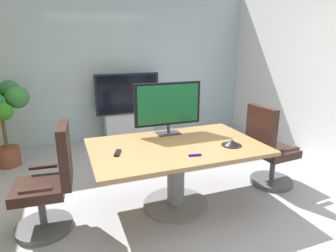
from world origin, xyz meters
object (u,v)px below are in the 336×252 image
object	(u,v)px
office_chair_right	(269,153)
tv_monitor	(168,105)
remote_control	(118,153)
office_chair_left	(50,188)
conference_table	(176,161)
conference_phone	(232,143)
potted_plant	(3,112)
wall_display_unit	(128,119)

from	to	relation	value
office_chair_right	tv_monitor	xyz separation A→B (m)	(-1.27, 0.38, 0.66)
remote_control	office_chair_left	bearing A→B (deg)	-166.36
conference_table	remote_control	bearing A→B (deg)	-177.39
conference_phone	remote_control	world-z (taller)	conference_phone
office_chair_left	remote_control	bearing A→B (deg)	88.22
office_chair_right	conference_phone	size ratio (longest dim) A/B	4.95
potted_plant	wall_display_unit	bearing A→B (deg)	13.81
office_chair_left	conference_table	bearing A→B (deg)	92.70
office_chair_right	remote_control	xyz separation A→B (m)	(-1.99, -0.07, 0.31)
wall_display_unit	conference_phone	xyz separation A→B (m)	(0.53, -2.71, 0.34)
potted_plant	office_chair_left	bearing A→B (deg)	-71.76
conference_table	office_chair_left	world-z (taller)	office_chair_left
office_chair_left	potted_plant	xyz separation A→B (m)	(-0.64, 1.94, 0.40)
office_chair_right	wall_display_unit	world-z (taller)	wall_display_unit
office_chair_left	wall_display_unit	bearing A→B (deg)	155.51
office_chair_left	wall_display_unit	xyz separation A→B (m)	(1.36, 2.43, -0.01)
conference_phone	conference_table	bearing A→B (deg)	157.52
conference_table	office_chair_left	distance (m)	1.33
conference_table	remote_control	world-z (taller)	remote_control
office_chair_left	tv_monitor	xyz separation A→B (m)	(1.39, 0.37, 0.66)
wall_display_unit	conference_phone	world-z (taller)	wall_display_unit
office_chair_right	office_chair_left	bearing A→B (deg)	85.24
potted_plant	conference_phone	bearing A→B (deg)	-41.25
conference_table	conference_phone	size ratio (longest dim) A/B	8.51
potted_plant	conference_phone	world-z (taller)	potted_plant
office_chair_left	remote_control	xyz separation A→B (m)	(0.67, -0.08, 0.31)
tv_monitor	office_chair_left	bearing A→B (deg)	-165.15
conference_table	remote_control	size ratio (longest dim) A/B	11.02
conference_table	tv_monitor	size ratio (longest dim) A/B	2.23
conference_table	conference_phone	distance (m)	0.65
wall_display_unit	office_chair_right	bearing A→B (deg)	-61.97
potted_plant	conference_phone	size ratio (longest dim) A/B	5.94
office_chair_left	remote_control	distance (m)	0.74
tv_monitor	wall_display_unit	xyz separation A→B (m)	(-0.03, 2.06, -0.67)
potted_plant	remote_control	bearing A→B (deg)	-56.93
tv_monitor	conference_phone	xyz separation A→B (m)	(0.50, -0.65, -0.33)
wall_display_unit	potted_plant	world-z (taller)	wall_display_unit
office_chair_left	conference_phone	xyz separation A→B (m)	(1.89, -0.28, 0.33)
conference_table	office_chair_right	world-z (taller)	office_chair_right
conference_table	office_chair_right	distance (m)	1.33
conference_table	office_chair_right	xyz separation A→B (m)	(1.33, 0.04, -0.10)
conference_table	remote_control	distance (m)	0.69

